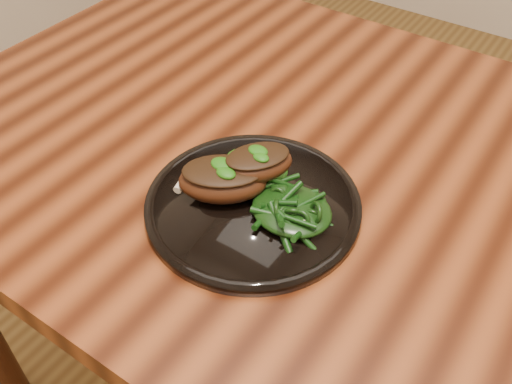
% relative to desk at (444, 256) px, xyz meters
% --- Properties ---
extents(desk, '(1.60, 0.80, 0.75)m').
position_rel_desk_xyz_m(desk, '(0.00, 0.00, 0.00)').
color(desk, black).
rests_on(desk, ground).
extents(plate, '(0.27, 0.27, 0.02)m').
position_rel_desk_xyz_m(plate, '(-0.22, -0.14, 0.09)').
color(plate, black).
rests_on(plate, desk).
extents(lamb_chop_front, '(0.13, 0.12, 0.05)m').
position_rel_desk_xyz_m(lamb_chop_front, '(-0.25, -0.15, 0.12)').
color(lamb_chop_front, '#3E1B0B').
rests_on(lamb_chop_front, plate).
extents(lamb_chop_back, '(0.10, 0.11, 0.04)m').
position_rel_desk_xyz_m(lamb_chop_back, '(-0.23, -0.11, 0.14)').
color(lamb_chop_back, '#3E1B0B').
rests_on(lamb_chop_back, plate).
extents(herb_smear, '(0.09, 0.06, 0.01)m').
position_rel_desk_xyz_m(herb_smear, '(-0.25, -0.08, 0.10)').
color(herb_smear, '#0F4207').
rests_on(herb_smear, plate).
extents(greens_heap, '(0.10, 0.09, 0.04)m').
position_rel_desk_xyz_m(greens_heap, '(-0.16, -0.14, 0.11)').
color(greens_heap, black).
rests_on(greens_heap, plate).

